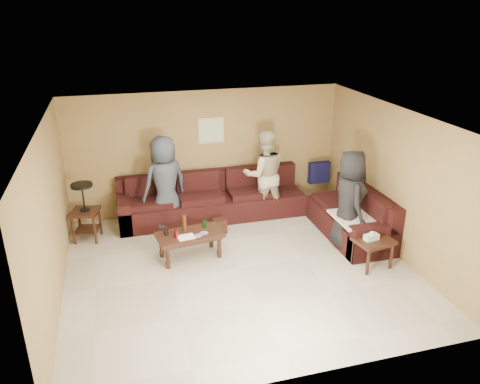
# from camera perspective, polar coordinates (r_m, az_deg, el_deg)

# --- Properties ---
(room) EXTENTS (5.60, 5.50, 2.50)m
(room) POSITION_cam_1_polar(r_m,az_deg,el_deg) (7.08, -0.13, 2.25)
(room) COLOR beige
(room) RESTS_ON ground
(sectional_sofa) EXTENTS (4.65, 2.90, 0.97)m
(sectional_sofa) POSITION_cam_1_polar(r_m,az_deg,el_deg) (9.14, 2.31, -2.03)
(sectional_sofa) COLOR black
(sectional_sofa) RESTS_ON ground
(coffee_table) EXTENTS (1.17, 0.70, 0.74)m
(coffee_table) POSITION_cam_1_polar(r_m,az_deg,el_deg) (7.98, -6.16, -5.44)
(coffee_table) COLOR #331A11
(coffee_table) RESTS_ON ground
(end_table_left) EXTENTS (0.58, 0.58, 1.09)m
(end_table_left) POSITION_cam_1_polar(r_m,az_deg,el_deg) (8.90, -18.37, -2.20)
(end_table_left) COLOR #331A11
(end_table_left) RESTS_ON ground
(side_table_right) EXTENTS (0.67, 0.58, 0.64)m
(side_table_right) POSITION_cam_1_polar(r_m,az_deg,el_deg) (7.96, 15.93, -6.04)
(side_table_right) COLOR #331A11
(side_table_right) RESTS_ON ground
(waste_bin) EXTENTS (0.28, 0.28, 0.28)m
(waste_bin) POSITION_cam_1_polar(r_m,az_deg,el_deg) (8.88, -2.56, -4.13)
(waste_bin) COLOR #331A11
(waste_bin) RESTS_ON ground
(wall_art) EXTENTS (0.52, 0.04, 0.52)m
(wall_art) POSITION_cam_1_polar(r_m,az_deg,el_deg) (9.39, -3.54, 7.51)
(wall_art) COLOR tan
(wall_art) RESTS_ON ground
(person_left) EXTENTS (1.04, 0.87, 1.81)m
(person_left) POSITION_cam_1_polar(r_m,az_deg,el_deg) (8.92, -9.14, 1.09)
(person_left) COLOR #323946
(person_left) RESTS_ON ground
(person_middle) EXTENTS (0.91, 0.74, 1.79)m
(person_middle) POSITION_cam_1_polar(r_m,az_deg,el_deg) (9.30, 2.98, 2.16)
(person_middle) COLOR #BCB18B
(person_middle) RESTS_ON ground
(person_right) EXTENTS (0.64, 0.92, 1.78)m
(person_right) POSITION_cam_1_polar(r_m,az_deg,el_deg) (8.31, 13.17, -0.96)
(person_right) COLOR black
(person_right) RESTS_ON ground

